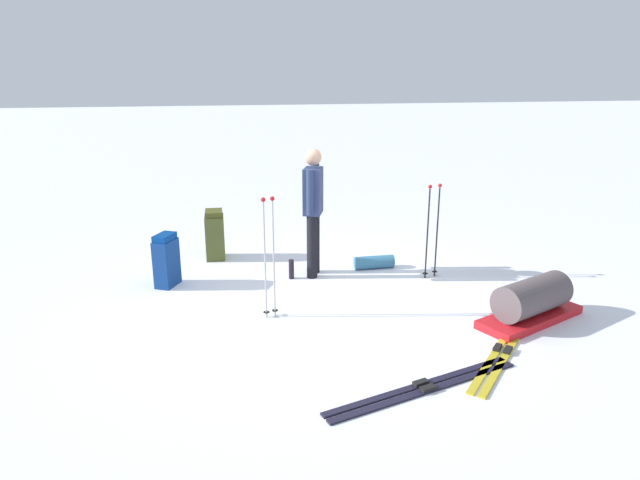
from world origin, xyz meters
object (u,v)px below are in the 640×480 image
object	(u,v)px
ski_pair_near	(424,388)
thermos_bottle	(291,269)
gear_sled	(532,302)
ski_pair_far	(502,351)
backpack_bright	(166,261)
backpack_large_dark	(215,235)
skier_standing	(313,206)
sleeping_mat_rolled	(374,262)
ski_poles_planted_near	(269,252)
ski_poles_planted_far	(433,226)

from	to	relation	value
ski_pair_near	thermos_bottle	world-z (taller)	thermos_bottle
thermos_bottle	gear_sled	bearing A→B (deg)	142.15
ski_pair_far	backpack_bright	bearing A→B (deg)	-37.27
ski_pair_far	backpack_large_dark	xyz separation A→B (m)	(2.66, -3.50, 0.34)
skier_standing	sleeping_mat_rolled	size ratio (longest dim) A/B	3.09
skier_standing	backpack_bright	world-z (taller)	skier_standing
skier_standing	sleeping_mat_rolled	world-z (taller)	skier_standing
skier_standing	thermos_bottle	distance (m)	0.89
thermos_bottle	ski_poles_planted_near	bearing A→B (deg)	70.08
ski_pair_near	ski_poles_planted_near	distance (m)	2.22
skier_standing	ski_poles_planted_near	world-z (taller)	skier_standing
skier_standing	ski_pair_far	bearing A→B (deg)	118.98
ski_pair_near	sleeping_mat_rolled	size ratio (longest dim) A/B	3.50
skier_standing	gear_sled	world-z (taller)	skier_standing
ski_pair_far	gear_sled	world-z (taller)	gear_sled
ski_poles_planted_far	thermos_bottle	distance (m)	1.93
backpack_bright	ski_poles_planted_near	world-z (taller)	ski_poles_planted_near
backpack_bright	ski_poles_planted_near	xyz separation A→B (m)	(-1.17, 1.21, 0.42)
skier_standing	gear_sled	distance (m)	2.91
ski_poles_planted_near	gear_sled	size ratio (longest dim) A/B	0.99
skier_standing	ski_poles_planted_far	bearing A→B (deg)	165.23
ski_pair_far	gear_sled	bearing A→B (deg)	-137.70
skier_standing	ski_poles_planted_far	size ratio (longest dim) A/B	1.35
skier_standing	thermos_bottle	world-z (taller)	skier_standing
thermos_bottle	ski_poles_planted_far	bearing A→B (deg)	170.29
backpack_large_dark	backpack_bright	xyz separation A→B (m)	(0.63, 0.99, -0.02)
ski_poles_planted_near	gear_sled	bearing A→B (deg)	165.89
ski_poles_planted_near	backpack_large_dark	bearing A→B (deg)	-76.25
ski_pair_far	ski_poles_planted_far	xyz separation A→B (m)	(-0.11, -2.12, 0.69)
ski_pair_near	backpack_large_dark	size ratio (longest dim) A/B	2.68
ski_pair_near	ski_poles_planted_near	world-z (taller)	ski_poles_planted_near
backpack_large_dark	sleeping_mat_rolled	distance (m)	2.34
backpack_large_dark	skier_standing	bearing A→B (deg)	142.22
ski_poles_planted_near	sleeping_mat_rolled	distance (m)	2.17
thermos_bottle	skier_standing	bearing A→B (deg)	-164.62
ski_pair_far	ski_pair_near	bearing A→B (deg)	25.47
ski_pair_far	sleeping_mat_rolled	bearing A→B (deg)	-78.68
thermos_bottle	ski_pair_far	bearing A→B (deg)	125.07
backpack_large_dark	backpack_bright	size ratio (longest dim) A/B	1.05
skier_standing	ski_pair_near	bearing A→B (deg)	97.43
backpack_bright	ski_poles_planted_far	world-z (taller)	ski_poles_planted_far
backpack_large_dark	ski_poles_planted_near	bearing A→B (deg)	103.75
ski_pair_far	backpack_large_dark	size ratio (longest dim) A/B	2.08
skier_standing	gear_sled	size ratio (longest dim) A/B	1.22
backpack_large_dark	gear_sled	xyz separation A→B (m)	(-3.32, 2.91, -0.13)
ski_pair_near	backpack_large_dark	distance (m)	4.33
ski_pair_near	gear_sled	size ratio (longest dim) A/B	1.39
ski_pair_near	backpack_large_dark	xyz separation A→B (m)	(1.66, -3.98, 0.34)
ski_poles_planted_far	backpack_large_dark	bearing A→B (deg)	-26.43
backpack_bright	ski_pair_near	bearing A→B (deg)	127.49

